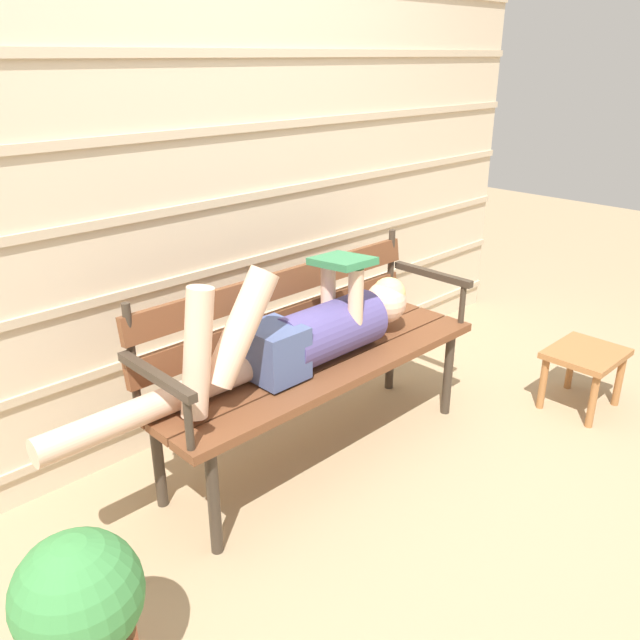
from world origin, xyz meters
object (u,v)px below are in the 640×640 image
potted_plant (82,617)px  park_bench (309,347)px  reclining_person (302,334)px  footstool (585,362)px

potted_plant → park_bench: bearing=21.0°
reclining_person → potted_plant: reclining_person is taller
reclining_person → footstool: (1.33, -0.62, -0.37)m
park_bench → reclining_person: bearing=-146.3°
footstool → reclining_person: bearing=155.2°
footstool → potted_plant: potted_plant is taller
potted_plant → footstool: bearing=-4.5°
park_bench → potted_plant: size_ratio=2.89×
reclining_person → potted_plant: bearing=-160.3°
park_bench → reclining_person: reclining_person is taller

